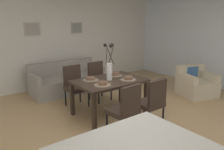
# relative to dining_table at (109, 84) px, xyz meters

# --- Properties ---
(ground_plane) EXTENTS (9.00, 9.00, 0.00)m
(ground_plane) POSITION_rel_dining_table_xyz_m (-0.05, -0.65, -0.65)
(ground_plane) COLOR tan
(back_wall_panel) EXTENTS (9.00, 0.10, 2.60)m
(back_wall_panel) POSITION_rel_dining_table_xyz_m (-0.05, 2.60, 0.65)
(back_wall_panel) COLOR silver
(back_wall_panel) RESTS_ON ground
(side_window_wall) EXTENTS (0.10, 6.30, 2.60)m
(side_window_wall) POSITION_rel_dining_table_xyz_m (3.60, -0.25, 0.65)
(side_window_wall) COLOR white
(side_window_wall) RESTS_ON ground
(dining_table) EXTENTS (1.40, 0.95, 0.74)m
(dining_table) POSITION_rel_dining_table_xyz_m (0.00, 0.00, 0.00)
(dining_table) COLOR #33261E
(dining_table) RESTS_ON ground
(dining_chair_near_left) EXTENTS (0.47, 0.47, 0.92)m
(dining_chair_near_left) POSITION_rel_dining_table_xyz_m (-0.32, -0.89, -0.14)
(dining_chair_near_left) COLOR #33261E
(dining_chair_near_left) RESTS_ON ground
(dining_chair_near_right) EXTENTS (0.45, 0.45, 0.92)m
(dining_chair_near_right) POSITION_rel_dining_table_xyz_m (-0.34, 0.86, -0.14)
(dining_chair_near_right) COLOR #33261E
(dining_chair_near_right) RESTS_ON ground
(dining_chair_far_left) EXTENTS (0.44, 0.44, 0.92)m
(dining_chair_far_left) POSITION_rel_dining_table_xyz_m (0.29, -0.91, -0.14)
(dining_chair_far_left) COLOR #33261E
(dining_chair_far_left) RESTS_ON ground
(dining_chair_far_right) EXTENTS (0.46, 0.46, 0.92)m
(dining_chair_far_right) POSITION_rel_dining_table_xyz_m (0.31, 0.88, -0.14)
(dining_chair_far_right) COLOR #33261E
(dining_chair_far_right) RESTS_ON ground
(centerpiece_vase) EXTENTS (0.21, 0.23, 0.73)m
(centerpiece_vase) POSITION_rel_dining_table_xyz_m (0.00, 0.00, 0.37)
(centerpiece_vase) COLOR white
(centerpiece_vase) RESTS_ON dining_table
(placemat_near_left) EXTENTS (0.32, 0.32, 0.01)m
(placemat_near_left) POSITION_rel_dining_table_xyz_m (-0.32, -0.21, 0.09)
(placemat_near_left) COLOR #7F705B
(placemat_near_left) RESTS_ON dining_table
(bowl_near_left) EXTENTS (0.17, 0.17, 0.07)m
(bowl_near_left) POSITION_rel_dining_table_xyz_m (-0.32, -0.21, 0.13)
(bowl_near_left) COLOR brown
(bowl_near_left) RESTS_ON dining_table
(placemat_near_right) EXTENTS (0.32, 0.32, 0.01)m
(placemat_near_right) POSITION_rel_dining_table_xyz_m (-0.32, 0.21, 0.09)
(placemat_near_right) COLOR #7F705B
(placemat_near_right) RESTS_ON dining_table
(bowl_near_right) EXTENTS (0.17, 0.17, 0.07)m
(bowl_near_right) POSITION_rel_dining_table_xyz_m (-0.32, 0.21, 0.13)
(bowl_near_right) COLOR brown
(bowl_near_right) RESTS_ON dining_table
(placemat_far_left) EXTENTS (0.32, 0.32, 0.01)m
(placemat_far_left) POSITION_rel_dining_table_xyz_m (0.32, -0.21, 0.09)
(placemat_far_left) COLOR #7F705B
(placemat_far_left) RESTS_ON dining_table
(bowl_far_left) EXTENTS (0.17, 0.17, 0.07)m
(bowl_far_left) POSITION_rel_dining_table_xyz_m (0.32, -0.21, 0.13)
(bowl_far_left) COLOR brown
(bowl_far_left) RESTS_ON dining_table
(placemat_far_right) EXTENTS (0.32, 0.32, 0.01)m
(placemat_far_right) POSITION_rel_dining_table_xyz_m (0.32, 0.21, 0.09)
(placemat_far_right) COLOR #7F705B
(placemat_far_right) RESTS_ON dining_table
(bowl_far_right) EXTENTS (0.17, 0.17, 0.07)m
(bowl_far_right) POSITION_rel_dining_table_xyz_m (0.32, 0.21, 0.13)
(bowl_far_right) COLOR brown
(bowl_far_right) RESTS_ON dining_table
(sofa) EXTENTS (1.90, 0.84, 0.80)m
(sofa) POSITION_rel_dining_table_xyz_m (-0.04, 1.91, -0.37)
(sofa) COLOR gray
(sofa) RESTS_ON ground
(armchair) EXTENTS (1.01, 1.01, 0.75)m
(armchair) POSITION_rel_dining_table_xyz_m (2.51, -0.38, -0.37)
(armchair) COLOR beige
(armchair) RESTS_ON ground
(framed_picture_left) EXTENTS (0.41, 0.03, 0.35)m
(framed_picture_left) POSITION_rel_dining_table_xyz_m (-0.66, 2.53, 1.02)
(framed_picture_left) COLOR #B2ADA3
(framed_picture_center) EXTENTS (0.36, 0.03, 0.32)m
(framed_picture_center) POSITION_rel_dining_table_xyz_m (0.66, 2.53, 1.02)
(framed_picture_center) COLOR #B2ADA3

